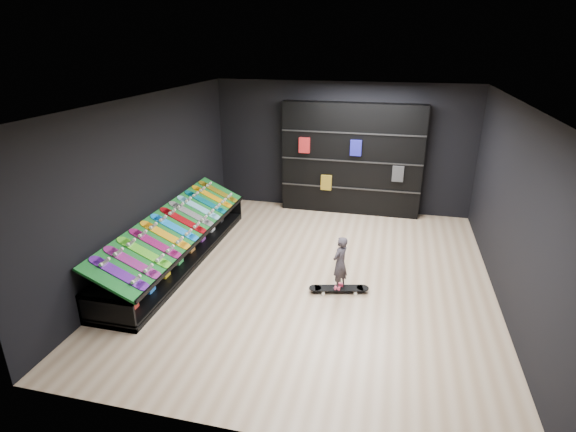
% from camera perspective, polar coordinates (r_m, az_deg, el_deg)
% --- Properties ---
extents(floor, '(6.00, 7.00, 0.01)m').
position_cam_1_polar(floor, '(7.96, 3.19, -7.54)').
color(floor, tan).
rests_on(floor, ground).
extents(ceiling, '(6.00, 7.00, 0.01)m').
position_cam_1_polar(ceiling, '(7.02, 3.71, 14.41)').
color(ceiling, white).
rests_on(ceiling, ground).
extents(wall_back, '(6.00, 0.02, 3.00)m').
position_cam_1_polar(wall_back, '(10.69, 6.83, 8.60)').
color(wall_back, black).
rests_on(wall_back, ground).
extents(wall_front, '(6.00, 0.02, 3.00)m').
position_cam_1_polar(wall_front, '(4.28, -5.20, -12.11)').
color(wall_front, black).
rests_on(wall_front, ground).
extents(wall_left, '(0.02, 7.00, 3.00)m').
position_cam_1_polar(wall_left, '(8.38, -17.24, 4.16)').
color(wall_left, black).
rests_on(wall_left, ground).
extents(wall_right, '(0.02, 7.00, 3.00)m').
position_cam_1_polar(wall_right, '(7.48, 26.68, 0.72)').
color(wall_right, black).
rests_on(wall_right, ground).
extents(display_rack, '(0.90, 4.50, 0.50)m').
position_cam_1_polar(display_rack, '(8.61, -13.73, -3.95)').
color(display_rack, black).
rests_on(display_rack, ground).
extents(turf_ramp, '(0.92, 4.50, 0.46)m').
position_cam_1_polar(turf_ramp, '(8.41, -13.70, -1.15)').
color(turf_ramp, '#0D5319').
rests_on(turf_ramp, display_rack).
extents(back_shelving, '(3.21, 0.37, 2.56)m').
position_cam_1_polar(back_shelving, '(10.54, 8.05, 7.14)').
color(back_shelving, black).
rests_on(back_shelving, ground).
extents(floor_skateboard, '(1.00, 0.45, 0.09)m').
position_cam_1_polar(floor_skateboard, '(7.49, 6.47, -9.28)').
color(floor_skateboard, black).
rests_on(floor_skateboard, ground).
extents(child, '(0.22, 0.25, 0.54)m').
position_cam_1_polar(child, '(7.33, 6.57, -7.18)').
color(child, black).
rests_on(child, floor_skateboard).
extents(display_board_0, '(0.93, 0.22, 0.50)m').
position_cam_1_polar(display_board_0, '(6.92, -20.64, -6.82)').
color(display_board_0, purple).
rests_on(display_board_0, turf_ramp).
extents(display_board_1, '(0.93, 0.22, 0.50)m').
position_cam_1_polar(display_board_1, '(7.18, -19.15, -5.59)').
color(display_board_1, '#2626BF').
rests_on(display_board_1, turf_ramp).
extents(display_board_2, '(0.93, 0.22, 0.50)m').
position_cam_1_polar(display_board_2, '(7.44, -17.76, -4.44)').
color(display_board_2, green).
rests_on(display_board_2, turf_ramp).
extents(display_board_3, '(0.93, 0.22, 0.50)m').
position_cam_1_polar(display_board_3, '(7.70, -16.48, -3.37)').
color(display_board_3, '#E5198C').
rests_on(display_board_3, turf_ramp).
extents(display_board_4, '(0.93, 0.22, 0.50)m').
position_cam_1_polar(display_board_4, '(7.97, -15.29, -2.36)').
color(display_board_4, orange).
rests_on(display_board_4, turf_ramp).
extents(display_board_5, '(0.93, 0.22, 0.50)m').
position_cam_1_polar(display_board_5, '(8.25, -14.17, -1.43)').
color(display_board_5, blue).
rests_on(display_board_5, turf_ramp).
extents(display_board_6, '(0.93, 0.22, 0.50)m').
position_cam_1_polar(display_board_6, '(8.53, -13.13, -0.55)').
color(display_board_6, red).
rests_on(display_board_6, turf_ramp).
extents(display_board_7, '(0.93, 0.22, 0.50)m').
position_cam_1_polar(display_board_7, '(8.82, -12.16, 0.27)').
color(display_board_7, black).
rests_on(display_board_7, turf_ramp).
extents(display_board_8, '(0.93, 0.22, 0.50)m').
position_cam_1_polar(display_board_8, '(9.11, -11.25, 1.03)').
color(display_board_8, '#0CB2E5').
rests_on(display_board_8, turf_ramp).
extents(display_board_9, '(0.93, 0.22, 0.50)m').
position_cam_1_polar(display_board_9, '(9.41, -10.40, 1.75)').
color(display_board_9, '#0C8C99').
rests_on(display_board_9, turf_ramp).
extents(display_board_10, '(0.93, 0.22, 0.50)m').
position_cam_1_polar(display_board_10, '(9.70, -9.59, 2.43)').
color(display_board_10, yellow).
rests_on(display_board_10, turf_ramp).
extents(display_board_11, '(0.93, 0.22, 0.50)m').
position_cam_1_polar(display_board_11, '(10.00, -8.84, 3.06)').
color(display_board_11, yellow).
rests_on(display_board_11, turf_ramp).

